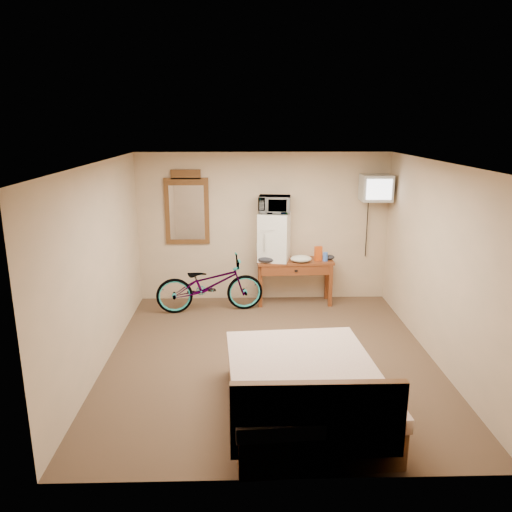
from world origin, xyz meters
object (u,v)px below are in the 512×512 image
at_px(desk, 295,268).
at_px(blue_cup, 325,257).
at_px(microwave, 275,204).
at_px(crt_television, 376,188).
at_px(mini_fridge, 274,237).
at_px(bed, 304,392).
at_px(wall_mirror, 187,209).
at_px(bicycle, 210,284).

bearing_deg(desk, blue_cup, -3.16).
relative_size(microwave, crt_television, 0.87).
xyz_separation_m(mini_fridge, microwave, (0.00, 0.00, 0.54)).
height_order(desk, blue_cup, blue_cup).
bearing_deg(bed, blue_cup, 77.60).
bearing_deg(bed, mini_fridge, 91.75).
distance_m(mini_fridge, crt_television, 1.81).
bearing_deg(desk, mini_fridge, 171.25).
bearing_deg(wall_mirror, blue_cup, -7.43).
height_order(crt_television, bicycle, crt_television).
distance_m(microwave, bed, 3.70).
distance_m(wall_mirror, bed, 4.17).
bearing_deg(desk, bicycle, -167.64).
height_order(blue_cup, crt_television, crt_television).
bearing_deg(bed, crt_television, 65.89).
bearing_deg(blue_cup, bicycle, -171.62).
bearing_deg(blue_cup, microwave, 174.52).
bearing_deg(wall_mirror, bed, -67.06).
xyz_separation_m(microwave, wall_mirror, (-1.44, 0.22, -0.10)).
height_order(mini_fridge, wall_mirror, wall_mirror).
xyz_separation_m(desk, crt_television, (1.28, 0.02, 1.33)).
height_order(blue_cup, bicycle, bicycle).
relative_size(desk, bicycle, 0.74).
xyz_separation_m(wall_mirror, bed, (1.54, -3.65, -1.29)).
relative_size(wall_mirror, bed, 0.59).
relative_size(mini_fridge, wall_mirror, 0.64).
distance_m(wall_mirror, bicycle, 1.33).
bearing_deg(bed, microwave, 91.75).
distance_m(microwave, blue_cup, 1.21).
relative_size(crt_television, bicycle, 0.34).
height_order(mini_fridge, microwave, microwave).
height_order(mini_fridge, blue_cup, mini_fridge).
distance_m(microwave, crt_television, 1.65).
distance_m(mini_fridge, wall_mirror, 1.52).
height_order(mini_fridge, crt_television, crt_television).
height_order(desk, mini_fridge, mini_fridge).
distance_m(blue_cup, bicycle, 1.95).
bearing_deg(microwave, mini_fridge, -117.69).
height_order(wall_mirror, bed, wall_mirror).
xyz_separation_m(wall_mirror, bicycle, (0.39, -0.58, -1.13)).
bearing_deg(bed, desk, 85.92).
xyz_separation_m(mini_fridge, blue_cup, (0.84, -0.08, -0.32)).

